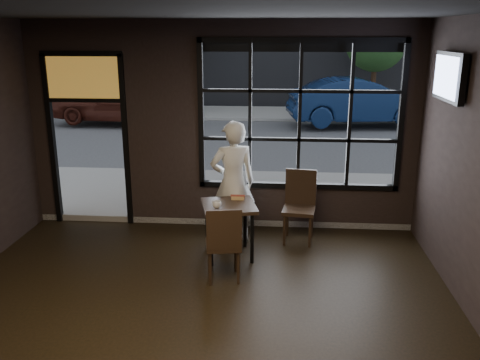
# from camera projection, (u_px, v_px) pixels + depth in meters

# --- Properties ---
(floor) EXTENTS (6.00, 7.00, 0.02)m
(floor) POSITION_uv_depth(u_px,v_px,m) (181.00, 358.00, 4.89)
(floor) COLOR black
(floor) RESTS_ON ground
(ceiling) EXTENTS (6.00, 7.00, 0.02)m
(ceiling) POSITION_uv_depth(u_px,v_px,m) (167.00, 6.00, 3.98)
(ceiling) COLOR black
(ceiling) RESTS_ON ground
(window_frame) EXTENTS (3.06, 0.12, 2.28)m
(window_frame) POSITION_uv_depth(u_px,v_px,m) (300.00, 116.00, 7.64)
(window_frame) COLOR black
(window_frame) RESTS_ON ground
(stained_transom) EXTENTS (1.20, 0.06, 0.70)m
(stained_transom) POSITION_uv_depth(u_px,v_px,m) (83.00, 77.00, 7.73)
(stained_transom) COLOR orange
(stained_transom) RESTS_ON ground
(street_asphalt) EXTENTS (60.00, 41.00, 0.04)m
(street_asphalt) POSITION_uv_depth(u_px,v_px,m) (264.00, 89.00, 27.86)
(street_asphalt) COLOR #545456
(street_asphalt) RESTS_ON ground
(cafe_table) EXTENTS (0.85, 0.85, 0.77)m
(cafe_table) POSITION_uv_depth(u_px,v_px,m) (229.00, 230.00, 7.00)
(cafe_table) COLOR black
(cafe_table) RESTS_ON floor
(chair_near) EXTENTS (0.50, 0.50, 0.99)m
(chair_near) POSITION_uv_depth(u_px,v_px,m) (223.00, 242.00, 6.33)
(chair_near) COLOR black
(chair_near) RESTS_ON floor
(chair_window) EXTENTS (0.51, 0.51, 1.06)m
(chair_window) POSITION_uv_depth(u_px,v_px,m) (299.00, 208.00, 7.45)
(chair_window) COLOR black
(chair_window) RESTS_ON floor
(man) EXTENTS (0.77, 0.62, 1.82)m
(man) POSITION_uv_depth(u_px,v_px,m) (233.00, 183.00, 7.36)
(man) COLOR silver
(man) RESTS_ON floor
(hotdog) EXTENTS (0.20, 0.08, 0.06)m
(hotdog) POSITION_uv_depth(u_px,v_px,m) (238.00, 198.00, 7.08)
(hotdog) COLOR tan
(hotdog) RESTS_ON cafe_table
(cup) EXTENTS (0.13, 0.13, 0.10)m
(cup) POSITION_uv_depth(u_px,v_px,m) (217.00, 205.00, 6.73)
(cup) COLOR silver
(cup) RESTS_ON cafe_table
(tv) EXTENTS (0.11, 1.00, 0.58)m
(tv) POSITION_uv_depth(u_px,v_px,m) (450.00, 77.00, 6.10)
(tv) COLOR black
(tv) RESTS_ON wall_right
(navy_car) EXTENTS (4.73, 2.20, 1.50)m
(navy_car) POSITION_uv_depth(u_px,v_px,m) (359.00, 101.00, 16.43)
(navy_car) COLOR #0D1F44
(navy_car) RESTS_ON street_asphalt
(maroon_car) EXTENTS (4.32, 1.98, 1.44)m
(maroon_car) POSITION_uv_depth(u_px,v_px,m) (115.00, 101.00, 16.82)
(maroon_car) COLOR #3B150D
(maroon_car) RESTS_ON street_asphalt
(tree_left) EXTENTS (2.49, 2.49, 4.24)m
(tree_left) POSITION_uv_depth(u_px,v_px,m) (171.00, 33.00, 18.59)
(tree_left) COLOR #332114
(tree_left) RESTS_ON street_asphalt
(tree_right) EXTENTS (2.23, 2.23, 3.81)m
(tree_right) POSITION_uv_depth(u_px,v_px,m) (376.00, 41.00, 18.51)
(tree_right) COLOR #332114
(tree_right) RESTS_ON street_asphalt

